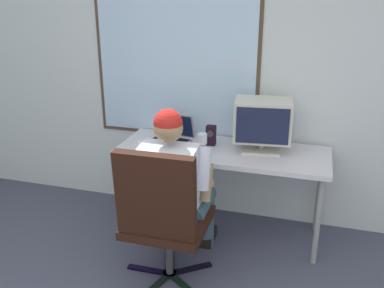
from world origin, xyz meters
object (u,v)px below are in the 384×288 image
object	(u,v)px
laptop	(172,134)
desk_speaker	(211,135)
person_seated	(175,185)
crt_monitor	(263,121)
desk	(222,156)
office_chair	(162,213)
wine_glass	(202,140)

from	to	relation	value
laptop	desk_speaker	world-z (taller)	laptop
laptop	person_seated	bearing A→B (deg)	-69.68
crt_monitor	person_seated	bearing A→B (deg)	-130.46
crt_monitor	laptop	world-z (taller)	crt_monitor
crt_monitor	desk	bearing A→B (deg)	-169.44
person_seated	laptop	distance (m)	0.67
office_chair	wine_glass	distance (m)	0.73
wine_glass	desk_speaker	world-z (taller)	same
crt_monitor	laptop	size ratio (longest dim) A/B	1.28
office_chair	crt_monitor	world-z (taller)	crt_monitor
office_chair	wine_glass	xyz separation A→B (m)	(0.08, 0.68, 0.27)
desk	wine_glass	size ratio (longest dim) A/B	10.31
person_seated	crt_monitor	world-z (taller)	person_seated
office_chair	laptop	xyz separation A→B (m)	(-0.23, 0.89, 0.22)
office_chair	person_seated	world-z (taller)	person_seated
wine_glass	desk_speaker	size ratio (longest dim) A/B	0.99
desk	crt_monitor	bearing A→B (deg)	10.56
laptop	desk_speaker	bearing A→B (deg)	-1.17
person_seated	laptop	size ratio (longest dim) A/B	3.41
office_chair	desk_speaker	bearing A→B (deg)	83.73
office_chair	wine_glass	bearing A→B (deg)	83.29
desk	laptop	distance (m)	0.46
desk	wine_glass	world-z (taller)	wine_glass
desk	office_chair	size ratio (longest dim) A/B	1.60
office_chair	crt_monitor	bearing A→B (deg)	59.79
office_chair	desk_speaker	distance (m)	0.92
person_seated	wine_glass	distance (m)	0.46
office_chair	crt_monitor	size ratio (longest dim) A/B	2.25
desk	laptop	xyz separation A→B (m)	(-0.44, 0.08, 0.12)
office_chair	person_seated	size ratio (longest dim) A/B	0.84
crt_monitor	wine_glass	bearing A→B (deg)	-156.13
crt_monitor	wine_glass	distance (m)	0.48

